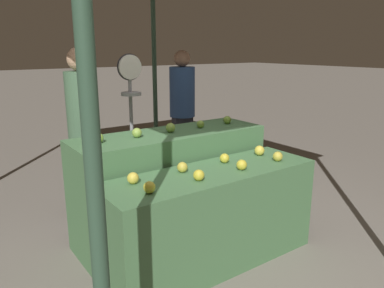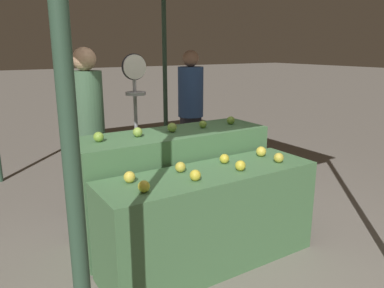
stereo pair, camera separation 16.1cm
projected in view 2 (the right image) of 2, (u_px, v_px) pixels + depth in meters
ground_plane at (210, 262)px, 3.06m from camera, size 60.00×60.00×0.00m
display_counter_front at (210, 218)px, 2.96m from camera, size 1.77×0.55×0.78m
display_counter_back at (173, 184)px, 3.43m from camera, size 1.77×0.55×0.97m
apple_front_0 at (144, 186)px, 2.45m from camera, size 0.08×0.08×0.08m
apple_front_1 at (195, 175)px, 2.66m from camera, size 0.08×0.08×0.08m
apple_front_2 at (240, 166)px, 2.87m from camera, size 0.08×0.08×0.08m
apple_front_3 at (279, 158)px, 3.08m from camera, size 0.08×0.08×0.08m
apple_front_4 at (129, 177)px, 2.62m from camera, size 0.08×0.08×0.08m
apple_front_5 at (180, 167)px, 2.84m from camera, size 0.08×0.08×0.08m
apple_front_6 at (224, 159)px, 3.06m from camera, size 0.08×0.08×0.08m
apple_front_7 at (261, 151)px, 3.26m from camera, size 0.09×0.09×0.09m
apple_back_0 at (99, 137)px, 2.95m from camera, size 0.08×0.08×0.08m
apple_back_1 at (138, 132)px, 3.12m from camera, size 0.08×0.08×0.08m
apple_back_2 at (172, 127)px, 3.30m from camera, size 0.08×0.08×0.08m
apple_back_3 at (203, 124)px, 3.47m from camera, size 0.07×0.07×0.07m
apple_back_4 at (231, 120)px, 3.63m from camera, size 0.08×0.08×0.08m
produce_scale at (136, 101)px, 3.75m from camera, size 0.26×0.20×1.64m
person_vendor_at_scale at (89, 120)px, 3.70m from camera, size 0.38×0.38×1.71m
person_customer_left at (191, 103)px, 5.14m from camera, size 0.40×0.40×1.67m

